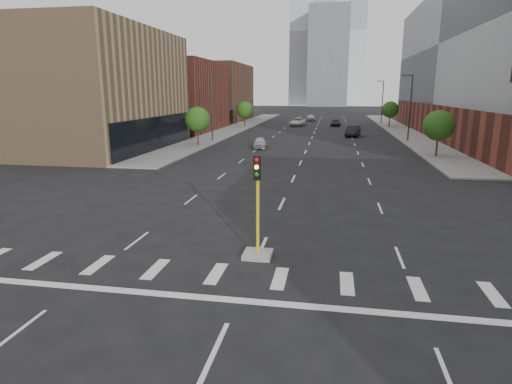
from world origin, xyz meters
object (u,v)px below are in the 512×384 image
(car_near_left, at_px, (260,143))
(car_far_left, at_px, (298,122))
(car_distant, at_px, (311,118))
(car_deep_right, at_px, (336,123))
(car_mid_right, at_px, (353,131))
(median_traffic_signal, at_px, (258,235))

(car_near_left, bearing_deg, car_far_left, 81.14)
(car_distant, bearing_deg, car_deep_right, -69.71)
(car_far_left, bearing_deg, car_deep_right, 6.90)
(car_far_left, bearing_deg, car_near_left, -86.64)
(car_mid_right, distance_m, car_deep_right, 19.84)
(median_traffic_signal, xyz_separation_m, car_near_left, (-5.79, 35.32, -0.30))
(median_traffic_signal, height_order, car_near_left, median_traffic_signal)
(car_far_left, xyz_separation_m, car_deep_right, (7.67, 0.10, -0.13))
(car_far_left, height_order, car_deep_right, car_far_left)
(median_traffic_signal, xyz_separation_m, car_deep_right, (3.65, 71.38, -0.30))
(car_far_left, bearing_deg, car_mid_right, -56.28)
(car_far_left, xyz_separation_m, car_distant, (1.95, 15.21, -0.03))
(car_near_left, height_order, car_distant, car_distant)
(car_deep_right, relative_size, car_distant, 1.03)
(median_traffic_signal, bearing_deg, car_distant, 91.37)
(median_traffic_signal, bearing_deg, car_near_left, 99.30)
(car_near_left, distance_m, car_mid_right, 20.30)
(car_distant, bearing_deg, car_far_left, -97.73)
(car_mid_right, height_order, car_distant, car_mid_right)
(car_near_left, distance_m, car_far_left, 36.00)
(median_traffic_signal, relative_size, car_mid_right, 0.84)
(median_traffic_signal, distance_m, car_near_left, 35.79)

